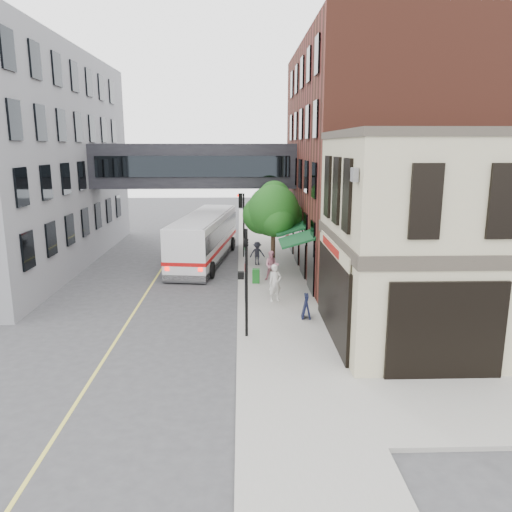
{
  "coord_description": "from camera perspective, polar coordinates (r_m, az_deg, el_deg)",
  "views": [
    {
      "loc": [
        0.19,
        -17.5,
        7.87
      ],
      "look_at": [
        0.85,
        3.84,
        3.14
      ],
      "focal_mm": 35.0,
      "sensor_mm": 36.0,
      "label": 1
    }
  ],
  "objects": [
    {
      "name": "pedestrian_a",
      "position": [
        25.19,
        2.2,
        -3.09
      ],
      "size": [
        0.81,
        0.68,
        1.9
      ],
      "primitive_type": "imported",
      "rotation": [
        0.0,
        0.0,
        0.38
      ],
      "color": "silver",
      "rests_on": "sidewalk_main"
    },
    {
      "name": "sandwich_board",
      "position": [
        22.99,
        5.76,
        -5.74
      ],
      "size": [
        0.45,
        0.65,
        1.1
      ],
      "primitive_type": "cube",
      "rotation": [
        0.0,
        0.0,
        -0.09
      ],
      "color": "black",
      "rests_on": "sidewalk_main"
    },
    {
      "name": "lane_marking",
      "position": [
        29.07,
        -12.0,
        -3.47
      ],
      "size": [
        0.12,
        40.0,
        0.01
      ],
      "primitive_type": "cube",
      "color": "#D8CC4C",
      "rests_on": "ground"
    },
    {
      "name": "street_tree",
      "position": [
        31.04,
        1.96,
        5.17
      ],
      "size": [
        3.8,
        3.2,
        5.6
      ],
      "color": "#382619",
      "rests_on": "sidewalk_main"
    },
    {
      "name": "traffic_signal_far",
      "position": [
        34.8,
        -1.64,
        5.02
      ],
      "size": [
        0.53,
        0.28,
        4.5
      ],
      "color": "black",
      "rests_on": "sidewalk_main"
    },
    {
      "name": "pedestrian_c",
      "position": [
        32.87,
        0.14,
        0.31
      ],
      "size": [
        1.07,
        0.72,
        1.54
      ],
      "primitive_type": "imported",
      "rotation": [
        0.0,
        0.0,
        0.16
      ],
      "color": "#21222A",
      "rests_on": "sidewalk_main"
    },
    {
      "name": "brick_building",
      "position": [
        33.95,
        15.26,
        10.59
      ],
      "size": [
        13.76,
        18.0,
        14.0
      ],
      "color": "#53251A",
      "rests_on": "ground"
    },
    {
      "name": "newspaper_box",
      "position": [
        28.63,
        -0.0,
        -2.29
      ],
      "size": [
        0.44,
        0.4,
        0.82
      ],
      "primitive_type": "cube",
      "rotation": [
        0.0,
        0.0,
        -0.08
      ],
      "color": "#155E1B",
      "rests_on": "sidewalk_main"
    },
    {
      "name": "traffic_signal_near",
      "position": [
        20.1,
        -1.2,
        -1.57
      ],
      "size": [
        0.44,
        0.22,
        4.6
      ],
      "color": "black",
      "rests_on": "sidewalk_main"
    },
    {
      "name": "pedestrian_b",
      "position": [
        29.08,
        1.82,
        -1.11
      ],
      "size": [
        0.94,
        0.79,
        1.75
      ],
      "primitive_type": "imported",
      "rotation": [
        0.0,
        0.0,
        -0.15
      ],
      "color": "pink",
      "rests_on": "sidewalk_main"
    },
    {
      "name": "street_sign_pole",
      "position": [
        25.21,
        -1.26,
        -1.12
      ],
      "size": [
        0.08,
        0.75,
        3.0
      ],
      "color": "gray",
      "rests_on": "sidewalk_main"
    },
    {
      "name": "sidewalk_main",
      "position": [
        32.5,
        1.48,
        -1.37
      ],
      "size": [
        4.0,
        60.0,
        0.15
      ],
      "primitive_type": "cube",
      "color": "gray",
      "rests_on": "ground"
    },
    {
      "name": "ground",
      "position": [
        19.19,
        -2.22,
        -11.72
      ],
      "size": [
        120.0,
        120.0,
        0.0
      ],
      "primitive_type": "plane",
      "color": "#38383A",
      "rests_on": "ground"
    },
    {
      "name": "skyway_bridge",
      "position": [
        35.67,
        -7.01,
        10.22
      ],
      "size": [
        14.0,
        3.18,
        3.0
      ],
      "color": "black",
      "rests_on": "ground"
    },
    {
      "name": "bus",
      "position": [
        34.42,
        -5.91,
        2.27
      ],
      "size": [
        4.23,
        12.14,
        3.2
      ],
      "color": "silver",
      "rests_on": "ground"
    },
    {
      "name": "corner_building",
      "position": [
        21.7,
        22.16,
        1.87
      ],
      "size": [
        10.19,
        8.12,
        8.45
      ],
      "color": "tan",
      "rests_on": "ground"
    }
  ]
}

